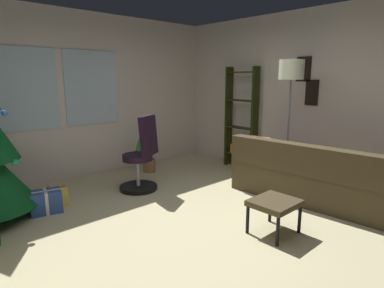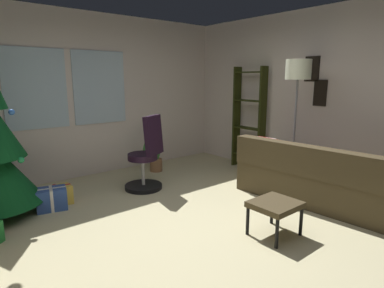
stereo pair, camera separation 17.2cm
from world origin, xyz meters
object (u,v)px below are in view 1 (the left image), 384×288
gift_box_blue (46,202)px  floor_lamp (291,80)px  office_chair (141,161)px  couch (323,178)px  gift_box_gold (51,198)px  footstool (274,205)px  potted_plant (147,155)px  bookshelf (241,124)px

gift_box_blue → floor_lamp: size_ratio=0.21×
gift_box_blue → office_chair: (1.34, -0.12, 0.31)m
couch → gift_box_blue: size_ratio=5.23×
gift_box_gold → footstool: bearing=-57.2°
floor_lamp → potted_plant: 2.71m
gift_box_gold → floor_lamp: 3.66m
footstool → potted_plant: bearing=82.8°
couch → bookshelf: (0.40, 1.77, 0.53)m
gift_box_gold → gift_box_blue: 0.15m
footstool → gift_box_blue: bearing=125.9°
office_chair → potted_plant: 0.99m
gift_box_blue → office_chair: size_ratio=0.36×
gift_box_blue → couch: bearing=-34.9°
footstool → potted_plant: size_ratio=0.71×
couch → office_chair: office_chair is taller
gift_box_blue → bookshelf: bearing=-5.4°
gift_box_gold → gift_box_blue: bearing=-132.0°
potted_plant → gift_box_blue: bearing=-162.2°
gift_box_blue → office_chair: office_chair is taller
bookshelf → footstool: bearing=-133.2°
bookshelf → potted_plant: bookshelf is taller
gift_box_blue → floor_lamp: (3.04, -1.49, 1.48)m
bookshelf → gift_box_blue: bearing=174.6°
gift_box_gold → floor_lamp: floor_lamp is taller
couch → footstool: (-1.39, -0.13, 0.03)m
gift_box_blue → office_chair: 1.38m
gift_box_gold → couch: bearing=-37.3°
gift_box_gold → potted_plant: 1.94m
couch → bookshelf: 1.89m
gift_box_blue → bookshelf: size_ratio=0.22×
bookshelf → gift_box_gold: bearing=172.4°
footstool → potted_plant: 2.88m
gift_box_gold → floor_lamp: size_ratio=0.19×
couch → footstool: size_ratio=4.42×
couch → footstool: couch is taller
office_chair → bookshelf: size_ratio=0.61×
couch → gift_box_gold: size_ratio=5.82×
office_chair → gift_box_blue: bearing=174.8°
office_chair → potted_plant: size_ratio=1.66×
footstool → bookshelf: bookshelf is taller
couch → potted_plant: size_ratio=3.15×
office_chair → footstool: bearing=-82.7°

